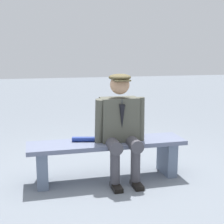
# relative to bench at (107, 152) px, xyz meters

# --- Properties ---
(ground_plane) EXTENTS (30.00, 30.00, 0.00)m
(ground_plane) POSITION_rel_bench_xyz_m (0.00, 0.00, -0.33)
(ground_plane) COLOR slate
(bench) EXTENTS (1.87, 0.44, 0.47)m
(bench) POSITION_rel_bench_xyz_m (0.00, 0.00, 0.00)
(bench) COLOR slate
(bench) RESTS_ON ground
(seated_man) EXTENTS (0.60, 0.57, 1.26)m
(seated_man) POSITION_rel_bench_xyz_m (-0.15, 0.06, 0.36)
(seated_man) COLOR #4C4D42
(seated_man) RESTS_ON ground
(rolled_magazine) EXTENTS (0.30, 0.12, 0.06)m
(rolled_magazine) POSITION_rel_bench_xyz_m (0.27, -0.05, 0.17)
(rolled_magazine) COLOR navy
(rolled_magazine) RESTS_ON bench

